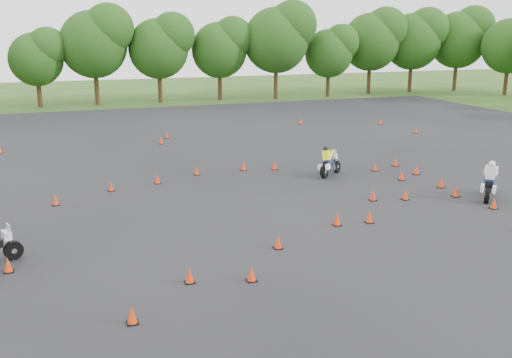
# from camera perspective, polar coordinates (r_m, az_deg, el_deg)

# --- Properties ---
(ground) EXTENTS (140.00, 140.00, 0.00)m
(ground) POSITION_cam_1_polar(r_m,az_deg,el_deg) (20.50, 3.79, -5.94)
(ground) COLOR #2D5119
(ground) RESTS_ON ground
(asphalt_pad) EXTENTS (62.00, 62.00, 0.00)m
(asphalt_pad) POSITION_cam_1_polar(r_m,az_deg,el_deg) (25.82, -1.50, -1.50)
(asphalt_pad) COLOR black
(asphalt_pad) RESTS_ON ground
(treeline) EXTENTS (87.17, 32.26, 10.64)m
(treeline) POSITION_cam_1_polar(r_m,az_deg,el_deg) (54.21, -7.47, 11.87)
(treeline) COLOR #1E4212
(treeline) RESTS_ON ground
(traffic_cones) EXTENTS (36.00, 33.13, 0.45)m
(traffic_cones) POSITION_cam_1_polar(r_m,az_deg,el_deg) (24.74, -1.38, -1.69)
(traffic_cones) COLOR red
(traffic_cones) RESTS_ON asphalt_pad
(rider_yellow) EXTENTS (1.97, 1.67, 1.54)m
(rider_yellow) POSITION_cam_1_polar(r_m,az_deg,el_deg) (29.16, 7.58, 1.83)
(rider_yellow) COLOR #F3FA16
(rider_yellow) RESTS_ON ground
(rider_white) EXTENTS (2.05, 2.11, 1.74)m
(rider_white) POSITION_cam_1_polar(r_m,az_deg,el_deg) (26.95, 22.26, -0.01)
(rider_white) COLOR silver
(rider_white) RESTS_ON ground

